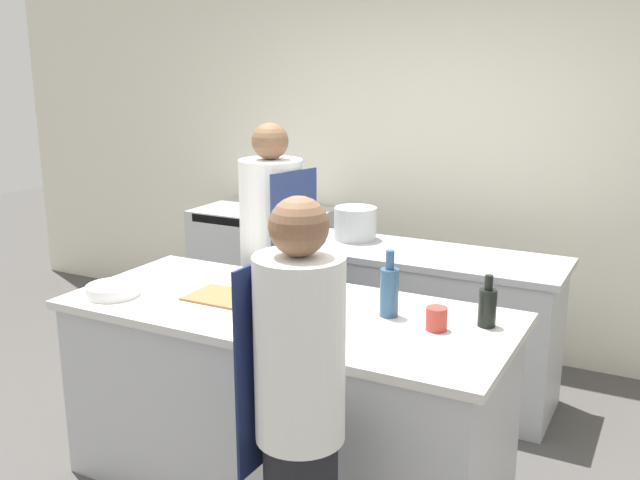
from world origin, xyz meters
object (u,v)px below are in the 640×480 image
(cup, at_px, (437,319))
(chef_at_stove, at_px, (273,267))
(oven_range, at_px, (265,270))
(bottle_olive_oil, at_px, (487,306))
(bottle_cooking_oil, at_px, (295,274))
(bowl_mixing_large, at_px, (113,290))
(bottle_vinegar, at_px, (389,290))
(stockpot, at_px, (355,223))
(bowl_prep_small, at_px, (308,297))
(chef_at_prep_near, at_px, (299,418))
(bottle_wine, at_px, (280,317))

(cup, bearing_deg, chef_at_stove, 150.88)
(oven_range, bearing_deg, bottle_olive_oil, -35.95)
(bottle_cooking_oil, distance_m, bowl_mixing_large, 0.91)
(chef_at_stove, xyz_separation_m, bowl_mixing_large, (-0.31, -1.01, 0.10))
(bottle_vinegar, relative_size, stockpot, 1.12)
(chef_at_stove, distance_m, bottle_vinegar, 1.21)
(bottle_olive_oil, bearing_deg, bottle_vinegar, -169.36)
(bottle_vinegar, height_order, bowl_mixing_large, bottle_vinegar)
(bowl_prep_small, height_order, stockpot, stockpot)
(chef_at_prep_near, relative_size, bowl_mixing_large, 6.26)
(oven_range, distance_m, bottle_cooking_oil, 2.05)
(chef_at_stove, relative_size, stockpot, 6.23)
(bowl_mixing_large, bearing_deg, bottle_vinegar, 15.58)
(chef_at_stove, bearing_deg, bottle_olive_oil, 84.81)
(stockpot, bearing_deg, chef_at_stove, -114.06)
(bottle_vinegar, bearing_deg, cup, -14.91)
(bottle_olive_oil, relative_size, bowl_mixing_large, 0.90)
(bottle_cooking_oil, relative_size, cup, 2.83)
(bottle_wine, bearing_deg, bottle_vinegar, 56.35)
(chef_at_prep_near, height_order, bottle_vinegar, chef_at_prep_near)
(oven_range, xyz_separation_m, bottle_olive_oil, (2.13, -1.54, 0.54))
(bottle_olive_oil, relative_size, bottle_vinegar, 0.75)
(chef_at_stove, height_order, bottle_vinegar, chef_at_stove)
(chef_at_prep_near, xyz_separation_m, chef_at_stove, (-1.03, 1.50, 0.03))
(bowl_mixing_large, xyz_separation_m, stockpot, (0.58, 1.60, 0.08))
(bottle_olive_oil, bearing_deg, bowl_prep_small, -171.53)
(oven_range, bearing_deg, chef_at_stove, -55.31)
(bottle_olive_oil, xyz_separation_m, stockpot, (-1.18, 1.15, 0.01))
(bottle_cooking_oil, bearing_deg, chef_at_prep_near, -59.70)
(bottle_vinegar, distance_m, bottle_wine, 0.55)
(chef_at_prep_near, relative_size, bottle_wine, 6.92)
(oven_range, xyz_separation_m, bottle_wine, (1.39, -2.08, 0.54))
(chef_at_stove, height_order, stockpot, chef_at_stove)
(bottle_vinegar, bearing_deg, bowl_prep_small, -173.88)
(chef_at_prep_near, bearing_deg, bottle_vinegar, 2.64)
(chef_at_prep_near, distance_m, bottle_wine, 0.55)
(chef_at_prep_near, distance_m, bowl_mixing_large, 1.43)
(bottle_cooking_oil, xyz_separation_m, bowl_mixing_large, (-0.81, -0.42, -0.09))
(chef_at_stove, height_order, bottle_wine, chef_at_stove)
(bowl_prep_small, height_order, cup, cup)
(oven_range, bearing_deg, chef_at_prep_near, -55.49)
(bowl_mixing_large, bearing_deg, bowl_prep_small, 19.45)
(chef_at_prep_near, distance_m, bowl_prep_small, 0.93)
(oven_range, height_order, bottle_olive_oil, bottle_olive_oil)
(bottle_vinegar, relative_size, cup, 3.03)
(chef_at_prep_near, bearing_deg, bottle_olive_oil, -22.10)
(chef_at_prep_near, relative_size, cup, 15.92)
(oven_range, distance_m, bottle_wine, 2.56)
(bottle_cooking_oil, bearing_deg, bottle_wine, -67.26)
(chef_at_prep_near, bearing_deg, chef_at_stove, 36.14)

